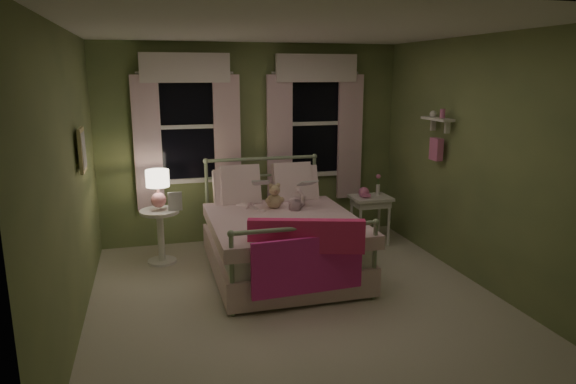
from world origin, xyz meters
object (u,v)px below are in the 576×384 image
object	(u,v)px
child_left	(248,187)
table_lamp	(158,185)
bed	(280,238)
nightstand_left	(160,229)
teddy_bear	(274,198)
nightstand_right	(371,204)
child_right	(294,181)

from	to	relation	value
child_left	table_lamp	bearing A→B (deg)	-32.69
bed	nightstand_left	bearing A→B (deg)	155.17
nightstand_left	bed	bearing A→B (deg)	-24.83
table_lamp	nightstand_left	bearing A→B (deg)	-90.00
bed	teddy_bear	size ratio (longest dim) A/B	6.58
nightstand_left	table_lamp	size ratio (longest dim) A/B	1.45
child_left	nightstand_right	distance (m)	1.70
teddy_bear	bed	bearing A→B (deg)	-90.00
nightstand_left	table_lamp	bearing A→B (deg)	90.00
bed	table_lamp	bearing A→B (deg)	155.17
nightstand_left	table_lamp	xyz separation A→B (m)	(0.00, 0.00, 0.54)
child_right	nightstand_right	size ratio (longest dim) A/B	1.19
table_lamp	nightstand_right	world-z (taller)	table_lamp
child_left	nightstand_left	world-z (taller)	child_left
child_left	table_lamp	size ratio (longest dim) A/B	1.50
teddy_bear	nightstand_right	size ratio (longest dim) A/B	0.48
child_right	nightstand_left	xyz separation A→B (m)	(-1.59, 0.18, -0.53)
child_right	teddy_bear	world-z (taller)	child_right
child_left	bed	bearing A→B (deg)	101.03
teddy_bear	table_lamp	xyz separation A→B (m)	(-1.31, 0.34, 0.16)
child_left	child_right	distance (m)	0.56
nightstand_right	teddy_bear	bearing A→B (deg)	-166.81
bed	child_left	xyz separation A→B (m)	(-0.28, 0.42, 0.52)
bed	child_left	bearing A→B (deg)	123.60
child_left	nightstand_right	xyz separation A→B (m)	(1.65, 0.16, -0.36)
nightstand_left	child_left	bearing A→B (deg)	-10.12
teddy_bear	table_lamp	distance (m)	1.36
teddy_bear	nightstand_left	distance (m)	1.40
table_lamp	nightstand_right	size ratio (longest dim) A/B	0.70
child_right	nightstand_right	world-z (taller)	child_right
bed	nightstand_right	distance (m)	1.50
teddy_bear	nightstand_left	xyz separation A→B (m)	(-1.31, 0.34, -0.37)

